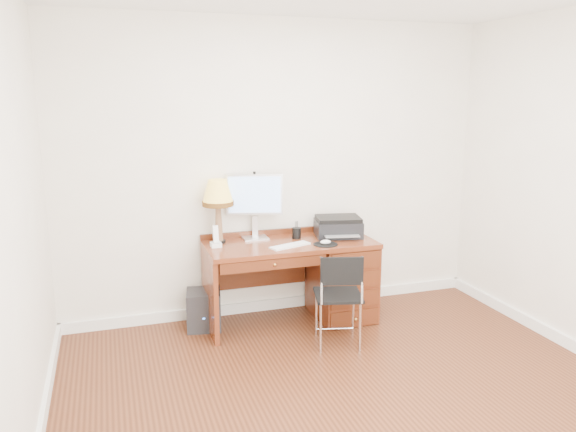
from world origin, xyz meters
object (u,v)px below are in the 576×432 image
object	(u,v)px
chair	(341,290)
equipment_box	(204,309)
monitor	(254,198)
printer	(338,227)
phone	(216,241)
leg_lamp	(218,197)
desk	(323,275)

from	to	relation	value
chair	equipment_box	xyz separation A→B (m)	(-1.00, 0.71, -0.31)
equipment_box	monitor	bearing A→B (deg)	24.78
printer	chair	xyz separation A→B (m)	(-0.26, -0.68, -0.36)
phone	chair	bearing A→B (deg)	-38.40
monitor	printer	size ratio (longest dim) A/B	1.26
monitor	equipment_box	bearing A→B (deg)	-149.49
printer	equipment_box	xyz separation A→B (m)	(-1.26, 0.03, -0.67)
printer	equipment_box	distance (m)	1.43
leg_lamp	phone	bearing A→B (deg)	-112.47
desk	chair	size ratio (longest dim) A/B	1.89
desk	printer	xyz separation A→B (m)	(0.17, 0.07, 0.43)
leg_lamp	chair	distance (m)	1.33
chair	monitor	bearing A→B (deg)	135.04
monitor	phone	size ratio (longest dim) A/B	3.13
leg_lamp	monitor	bearing A→B (deg)	10.60
monitor	phone	world-z (taller)	monitor
leg_lamp	equipment_box	xyz separation A→B (m)	(-0.17, -0.07, -0.99)
monitor	printer	world-z (taller)	monitor
monitor	chair	distance (m)	1.17
phone	equipment_box	bearing A→B (deg)	152.35
monitor	equipment_box	xyz separation A→B (m)	(-0.51, -0.14, -0.95)
chair	leg_lamp	bearing A→B (deg)	151.42
phone	equipment_box	world-z (taller)	phone
leg_lamp	phone	world-z (taller)	leg_lamp
printer	leg_lamp	xyz separation A→B (m)	(-1.09, 0.10, 0.32)
desk	monitor	xyz separation A→B (m)	(-0.59, 0.23, 0.71)
desk	printer	bearing A→B (deg)	21.66
desk	chair	xyz separation A→B (m)	(-0.09, -0.62, 0.07)
chair	equipment_box	world-z (taller)	chair
printer	monitor	bearing A→B (deg)	179.19
monitor	leg_lamp	bearing A→B (deg)	-153.94
printer	leg_lamp	world-z (taller)	leg_lamp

